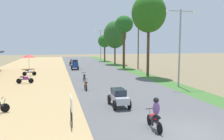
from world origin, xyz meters
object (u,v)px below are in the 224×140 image
motorbike_ahead_second (86,84)px  parked_motorbike_third (30,72)px  median_tree_nearest (149,14)px  median_tree_second (124,25)px  parked_motorbike_second (25,79)px  street_signboard (71,105)px  vendor_umbrella (29,56)px  median_tree_fourth (105,41)px  streetlamp_mid (101,43)px  streetlamp_near (180,43)px  car_hatchback_black (72,62)px  car_sedan_silver (119,97)px  car_van_blue (75,64)px  motorbike_foreground_rider (155,114)px  motorbike_ahead_third (84,77)px  median_tree_third (115,35)px  utility_pole_near (138,40)px

motorbike_ahead_second → parked_motorbike_third: bearing=118.3°
median_tree_nearest → median_tree_second: 11.11m
parked_motorbike_second → street_signboard: street_signboard is taller
motorbike_ahead_second → vendor_umbrella: bearing=109.5°
median_tree_fourth → streetlamp_mid: bearing=88.4°
street_signboard → median_tree_nearest: bearing=56.3°
parked_motorbike_third → streetlamp_near: bearing=-37.8°
car_hatchback_black → parked_motorbike_third: bearing=-115.4°
car_sedan_silver → median_tree_fourth: bearing=79.7°
car_van_blue → vendor_umbrella: bearing=160.2°
median_tree_second → motorbike_foreground_rider: size_ratio=5.15×
median_tree_nearest → median_tree_fourth: (-0.09, 28.26, -3.17)m
median_tree_second → motorbike_ahead_third: bearing=-123.0°
median_tree_third → streetlamp_near: bearing=-90.4°
street_signboard → median_tree_third: bearing=72.4°
parked_motorbike_third → street_signboard: 21.13m
median_tree_fourth → car_sedan_silver: (-7.62, -42.07, -4.34)m
streetlamp_mid → car_van_blue: bearing=-110.2°
motorbike_foreground_rider → median_tree_third: bearing=78.9°
parked_motorbike_third → car_sedan_silver: size_ratio=0.80×
streetlamp_mid → motorbike_ahead_second: 43.42m
car_sedan_silver → motorbike_ahead_third: size_ratio=1.26×
parked_motorbike_second → streetlamp_mid: 40.38m
streetlamp_near → motorbike_ahead_third: streetlamp_near is taller
streetlamp_mid → car_van_blue: (-8.97, -24.38, -3.71)m
street_signboard → car_van_blue: (2.17, 26.95, -0.08)m
vendor_umbrella → median_tree_nearest: bearing=-38.6°
parked_motorbike_second → motorbike_foreground_rider: (8.06, -16.04, 0.30)m
median_tree_nearest → car_hatchback_black: 21.44m
median_tree_second → median_tree_third: bearing=87.3°
streetlamp_near → motorbike_foreground_rider: size_ratio=4.22×
median_tree_second → median_tree_fourth: size_ratio=1.39×
median_tree_fourth → streetlamp_near: (0.18, -36.18, -0.63)m
median_tree_nearest → motorbike_ahead_second: median_tree_nearest is taller
utility_pole_near → car_van_blue: size_ratio=3.96×
street_signboard → median_tree_third: median_tree_third is taller
median_tree_third → vendor_umbrella: bearing=-160.2°
median_tree_third → car_van_blue: (-9.17, -8.77, -5.28)m
median_tree_fourth → car_sedan_silver: size_ratio=2.94×
median_tree_third → streetlamp_mid: bearing=90.7°
parked_motorbike_second → motorbike_ahead_third: 6.44m
motorbike_ahead_second → motorbike_ahead_third: bearing=84.8°
median_tree_third → motorbike_foreground_rider: bearing=-101.1°
median_tree_second → parked_motorbike_second: bearing=-138.2°
car_hatchback_black → car_van_blue: bearing=-90.5°
motorbike_ahead_second → motorbike_ahead_third: 5.29m
vendor_umbrella → median_tree_second: size_ratio=0.27×
vendor_umbrella → motorbike_ahead_third: (7.75, -15.30, -1.73)m
car_sedan_silver → car_hatchback_black: (-1.11, 31.85, 0.01)m
street_signboard → car_sedan_silver: 4.34m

